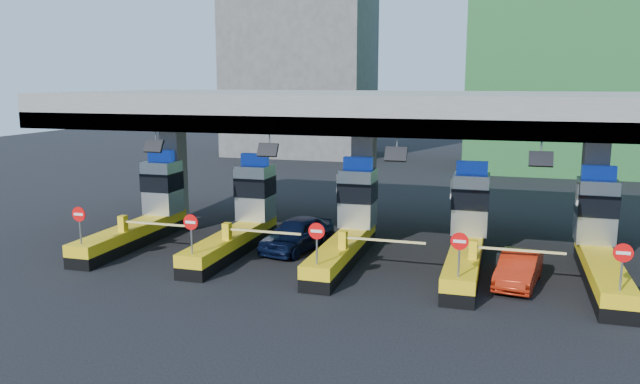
# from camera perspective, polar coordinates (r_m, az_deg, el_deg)

# --- Properties ---
(ground) EXTENTS (120.00, 120.00, 0.00)m
(ground) POSITION_cam_1_polar(r_m,az_deg,el_deg) (27.17, 2.55, -5.97)
(ground) COLOR black
(ground) RESTS_ON ground
(toll_canopy) EXTENTS (28.00, 12.09, 7.00)m
(toll_canopy) POSITION_cam_1_polar(r_m,az_deg,el_deg) (28.93, 4.04, 7.34)
(toll_canopy) COLOR slate
(toll_canopy) RESTS_ON ground
(toll_lane_far_left) EXTENTS (4.43, 8.00, 4.16)m
(toll_lane_far_left) POSITION_cam_1_polar(r_m,az_deg,el_deg) (30.97, -15.56, -1.67)
(toll_lane_far_left) COLOR black
(toll_lane_far_left) RESTS_ON ground
(toll_lane_left) EXTENTS (4.43, 8.00, 4.16)m
(toll_lane_left) POSITION_cam_1_polar(r_m,az_deg,el_deg) (28.65, -7.04, -2.31)
(toll_lane_left) COLOR black
(toll_lane_left) RESTS_ON ground
(toll_lane_center) EXTENTS (4.43, 8.00, 4.16)m
(toll_lane_center) POSITION_cam_1_polar(r_m,az_deg,el_deg) (27.08, 2.72, -2.98)
(toll_lane_center) COLOR black
(toll_lane_center) RESTS_ON ground
(toll_lane_right) EXTENTS (4.43, 8.00, 4.16)m
(toll_lane_right) POSITION_cam_1_polar(r_m,az_deg,el_deg) (26.37, 13.34, -3.60)
(toll_lane_right) COLOR black
(toll_lane_right) RESTS_ON ground
(toll_lane_far_right) EXTENTS (4.43, 8.00, 4.16)m
(toll_lane_far_right) POSITION_cam_1_polar(r_m,az_deg,el_deg) (26.60, 24.18, -4.12)
(toll_lane_far_right) COLOR black
(toll_lane_far_right) RESTS_ON ground
(bg_building_scaffold) EXTENTS (18.00, 12.00, 28.00)m
(bg_building_scaffold) POSITION_cam_1_polar(r_m,az_deg,el_deg) (57.97, 23.03, 15.77)
(bg_building_scaffold) COLOR #1E5926
(bg_building_scaffold) RESTS_ON ground
(bg_building_concrete) EXTENTS (14.00, 10.00, 18.00)m
(bg_building_concrete) POSITION_cam_1_polar(r_m,az_deg,el_deg) (64.61, -1.76, 11.45)
(bg_building_concrete) COLOR #4C4C49
(bg_building_concrete) RESTS_ON ground
(van) EXTENTS (2.74, 4.70, 1.50)m
(van) POSITION_cam_1_polar(r_m,az_deg,el_deg) (28.09, -2.09, -3.85)
(van) COLOR black
(van) RESTS_ON ground
(red_car) EXTENTS (1.92, 3.96, 1.25)m
(red_car) POSITION_cam_1_polar(r_m,az_deg,el_deg) (24.56, 17.71, -6.71)
(red_car) COLOR #AF220D
(red_car) RESTS_ON ground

